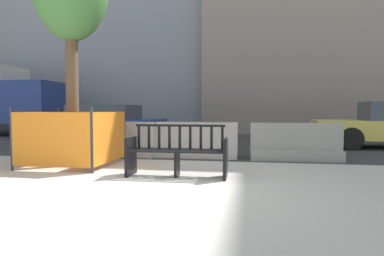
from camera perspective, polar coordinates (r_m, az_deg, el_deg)
The scene contains 8 objects.
ground_plane at distance 5.13m, azimuth -7.02°, elevation -9.77°, with size 200.00×200.00×0.00m, color #B7B2A8.
street_asphalt at distance 13.62m, azimuth 3.60°, elevation -1.72°, with size 120.00×12.00×0.01m, color #333335.
street_bench at distance 5.85m, azimuth -2.45°, elevation -4.22°, with size 1.69×0.54×0.88m.
jersey_barrier_centre at distance 8.22m, azimuth 0.64°, elevation -2.51°, with size 2.00×0.68×0.84m.
jersey_barrier_left at distance 8.66m, azimuth -12.34°, elevation -2.29°, with size 2.02×0.75×0.84m.
jersey_barrier_right at distance 8.09m, azimuth 16.81°, elevation -2.72°, with size 2.02×0.75×0.84m.
construction_fence at distance 7.43m, azimuth -19.20°, elevation -1.31°, with size 1.65×1.65×1.19m.
car_sedan_mid at distance 12.55m, azimuth -14.86°, elevation 0.79°, with size 4.49×2.03×1.30m.
Camera 1 is at (1.45, -4.79, 1.14)m, focal length 32.00 mm.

